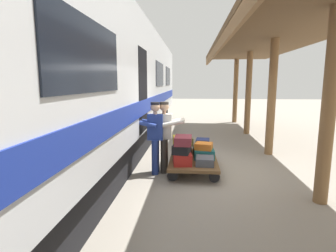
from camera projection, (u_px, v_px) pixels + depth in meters
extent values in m
plane|color=gray|center=(212.00, 170.00, 6.70)|extent=(60.00, 60.00, 0.00)
cylinder|color=brown|center=(235.00, 91.00, 14.51)|extent=(0.24, 0.24, 3.40)
cylinder|color=brown|center=(248.00, 93.00, 11.21)|extent=(0.24, 0.24, 3.40)
cylinder|color=brown|center=(272.00, 98.00, 7.92)|extent=(0.24, 0.24, 3.40)
cylinder|color=brown|center=(329.00, 109.00, 4.62)|extent=(0.24, 0.24, 3.40)
cube|color=brown|center=(299.00, 22.00, 5.98)|extent=(3.20, 17.56, 0.16)
cube|color=brown|center=(228.00, 34.00, 6.15)|extent=(0.08, 17.56, 0.30)
cube|color=silver|center=(83.00, 74.00, 6.60)|extent=(3.00, 19.52, 2.90)
cube|color=black|center=(86.00, 150.00, 6.90)|extent=(2.55, 18.55, 0.90)
cube|color=#99999E|center=(79.00, 8.00, 6.35)|extent=(2.76, 19.13, 0.20)
cube|color=navy|center=(144.00, 107.00, 6.60)|extent=(0.03, 19.13, 0.36)
cube|color=black|center=(168.00, 76.00, 13.17)|extent=(0.02, 2.15, 0.84)
cube|color=black|center=(160.00, 74.00, 9.81)|extent=(0.02, 2.15, 0.84)
cube|color=black|center=(90.00, 56.00, 3.09)|extent=(0.02, 2.15, 0.84)
cube|color=black|center=(141.00, 91.00, 6.54)|extent=(0.12, 1.10, 2.00)
cube|color=brown|center=(193.00, 159.00, 6.63)|extent=(1.13, 1.96, 0.07)
cylinder|color=black|center=(214.00, 177.00, 5.85)|extent=(0.24, 0.05, 0.24)
cylinder|color=black|center=(173.00, 176.00, 5.93)|extent=(0.24, 0.05, 0.24)
cylinder|color=black|center=(210.00, 157.00, 7.39)|extent=(0.24, 0.05, 0.24)
cylinder|color=black|center=(177.00, 156.00, 7.47)|extent=(0.24, 0.05, 0.24)
cube|color=#1E666B|center=(204.00, 154.00, 6.59)|extent=(0.50, 0.50, 0.23)
cube|color=#4C515B|center=(205.00, 161.00, 6.06)|extent=(0.42, 0.48, 0.18)
cube|color=brown|center=(203.00, 148.00, 7.12)|extent=(0.55, 0.67, 0.22)
cube|color=#AD231E|center=(182.00, 159.00, 6.10)|extent=(0.46, 0.54, 0.26)
cube|color=beige|center=(184.00, 148.00, 7.16)|extent=(0.40, 0.54, 0.20)
cube|color=maroon|center=(183.00, 152.00, 6.63)|extent=(0.43, 0.51, 0.29)
cube|color=navy|center=(203.00, 142.00, 7.11)|extent=(0.38, 0.44, 0.14)
cube|color=brown|center=(185.00, 141.00, 7.09)|extent=(0.47, 0.45, 0.21)
cube|color=gold|center=(182.00, 141.00, 6.59)|extent=(0.48, 0.52, 0.25)
cube|color=#CC6B23|center=(204.00, 146.00, 6.53)|extent=(0.46, 0.44, 0.16)
cube|color=black|center=(182.00, 149.00, 6.07)|extent=(0.43, 0.56, 0.20)
cube|color=maroon|center=(183.00, 140.00, 6.01)|extent=(0.39, 0.54, 0.19)
cylinder|color=navy|center=(156.00, 155.00, 6.51)|extent=(0.16, 0.16, 0.82)
cylinder|color=navy|center=(155.00, 157.00, 6.31)|extent=(0.16, 0.16, 0.82)
cube|color=navy|center=(155.00, 127.00, 6.30)|extent=(0.37, 0.23, 0.60)
cylinder|color=tan|center=(155.00, 113.00, 6.24)|extent=(0.09, 0.09, 0.06)
sphere|color=tan|center=(155.00, 107.00, 6.22)|extent=(0.22, 0.22, 0.22)
cylinder|color=black|center=(155.00, 103.00, 6.21)|extent=(0.21, 0.21, 0.06)
cylinder|color=navy|center=(147.00, 122.00, 6.45)|extent=(0.53, 0.11, 0.21)
cylinder|color=navy|center=(145.00, 124.00, 6.14)|extent=(0.53, 0.11, 0.21)
cylinder|color=#332D28|center=(164.00, 156.00, 6.41)|extent=(0.16, 0.16, 0.82)
cylinder|color=#332D28|center=(165.00, 154.00, 6.60)|extent=(0.16, 0.16, 0.82)
cube|color=silver|center=(164.00, 126.00, 6.39)|extent=(0.36, 0.22, 0.60)
cylinder|color=tan|center=(164.00, 113.00, 6.34)|extent=(0.09, 0.09, 0.06)
sphere|color=tan|center=(164.00, 107.00, 6.32)|extent=(0.22, 0.22, 0.22)
cylinder|color=#332D28|center=(164.00, 103.00, 6.30)|extent=(0.21, 0.21, 0.06)
cylinder|color=silver|center=(173.00, 123.00, 6.20)|extent=(0.53, 0.11, 0.21)
cylinder|color=silver|center=(174.00, 121.00, 6.52)|extent=(0.53, 0.11, 0.21)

